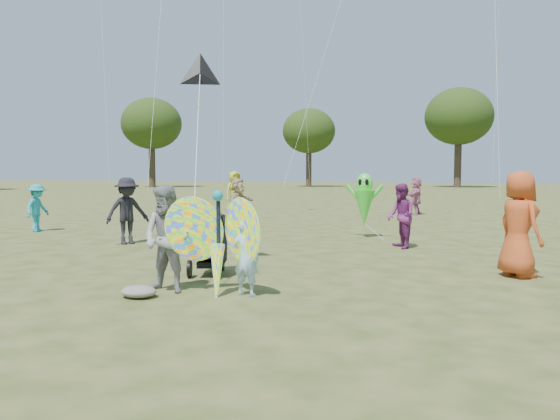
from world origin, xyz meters
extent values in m
plane|color=#51592B|center=(0.00, 0.00, 0.00)|extent=(160.00, 160.00, 0.00)
imported|color=#A5CEE9|center=(-0.05, -0.44, 0.55)|extent=(0.43, 0.31, 1.10)
imported|color=gray|center=(-1.24, -0.61, 0.79)|extent=(0.82, 0.66, 1.59)
ellipsoid|color=gray|center=(-1.45, -1.04, 0.08)|extent=(0.52, 0.43, 0.17)
imported|color=#C1491E|center=(3.77, 2.35, 0.90)|extent=(0.97, 1.04, 1.79)
imported|color=black|center=(-4.92, 3.75, 0.82)|extent=(1.11, 1.21, 1.63)
imported|color=tan|center=(-3.91, 8.26, 0.78)|extent=(0.49, 1.46, 1.57)
imported|color=#76276A|center=(1.51, 5.17, 0.76)|extent=(0.84, 0.91, 1.51)
imported|color=gold|center=(-6.26, 13.38, 0.89)|extent=(0.97, 1.04, 1.79)
imported|color=teal|center=(-9.10, 5.31, 0.70)|extent=(0.62, 0.96, 1.41)
imported|color=#C36F94|center=(0.99, 15.31, 0.77)|extent=(0.65, 1.48, 1.55)
cube|color=black|center=(-1.21, 0.80, 0.55)|extent=(0.70, 0.96, 0.71)
cube|color=black|center=(-1.21, 0.80, 0.22)|extent=(0.61, 0.78, 0.10)
ellipsoid|color=black|center=(-1.21, 1.05, 0.88)|extent=(0.51, 0.45, 0.33)
cylinder|color=black|center=(-1.45, 0.45, 0.15)|extent=(0.14, 0.30, 0.30)
cylinder|color=black|center=(-0.97, 0.45, 0.15)|extent=(0.14, 0.30, 0.30)
cylinder|color=black|center=(-1.21, 1.25, 0.11)|extent=(0.12, 0.22, 0.22)
cylinder|color=black|center=(-1.21, 0.32, 0.98)|extent=(0.43, 0.17, 0.03)
cube|color=#9D704B|center=(-1.21, 0.75, 0.96)|extent=(0.41, 0.37, 0.26)
ellipsoid|color=#E62452|center=(-0.86, -0.48, 0.94)|extent=(0.98, 0.71, 1.24)
ellipsoid|color=#E62452|center=(-0.10, -0.48, 0.94)|extent=(0.98, 0.71, 1.24)
cylinder|color=black|center=(-0.48, -0.46, 0.89)|extent=(0.06, 0.06, 1.00)
cone|color=#E62452|center=(-0.43, -0.63, 0.30)|extent=(0.36, 0.49, 0.93)
sphere|color=teal|center=(-0.48, -0.48, 1.44)|extent=(0.16, 0.16, 0.16)
cone|color=black|center=(-1.64, 1.29, 3.53)|extent=(0.89, 0.62, 0.81)
cylinder|color=silver|center=(-1.24, 0.39, 2.41)|extent=(0.82, 1.81, 2.26)
cone|color=#41E636|center=(0.35, 6.86, 0.80)|extent=(0.56, 0.56, 0.95)
ellipsoid|color=#41E636|center=(0.35, 6.86, 1.45)|extent=(0.44, 0.39, 0.57)
ellipsoid|color=black|center=(0.26, 6.68, 1.50)|extent=(0.10, 0.05, 0.17)
ellipsoid|color=black|center=(0.44, 6.68, 1.50)|extent=(0.10, 0.05, 0.17)
cylinder|color=#41E636|center=(0.05, 6.86, 1.20)|extent=(0.43, 0.10, 0.49)
cylinder|color=#41E636|center=(0.65, 6.86, 1.20)|extent=(0.43, 0.10, 0.49)
cylinder|color=silver|center=(0.65, 6.66, 0.20)|extent=(0.61, 0.41, 0.41)
cylinder|color=silver|center=(-1.43, 9.07, 5.11)|extent=(1.16, 4.15, 7.63)
cylinder|color=#3A2D21|center=(-30.00, 45.00, 2.10)|extent=(0.70, 0.70, 4.20)
ellipsoid|color=#2B4214|center=(-30.00, 45.00, 7.00)|extent=(6.60, 6.60, 5.61)
cylinder|color=#3A2D21|center=(-14.00, 52.00, 1.89)|extent=(0.63, 0.63, 3.78)
ellipsoid|color=#2B4214|center=(-14.00, 52.00, 6.30)|extent=(5.94, 5.94, 5.05)
cylinder|color=#3A2D21|center=(2.00, 55.00, 2.31)|extent=(0.77, 0.77, 4.62)
ellipsoid|color=#2B4214|center=(2.00, 55.00, 7.70)|extent=(7.26, 7.26, 6.17)
camera|label=1|loc=(2.91, -7.61, 1.79)|focal=35.00mm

